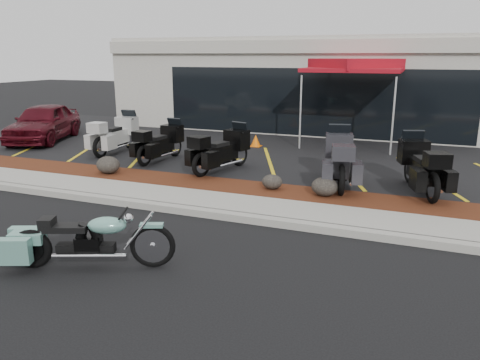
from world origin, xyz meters
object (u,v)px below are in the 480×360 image
at_px(touring_white, 129,129).
at_px(traffic_cone, 256,140).
at_px(hero_cruiser, 152,239).
at_px(popup_canopy, 355,67).
at_px(parked_car, 44,122).

bearing_deg(touring_white, traffic_cone, -64.79).
xyz_separation_m(hero_cruiser, popup_canopy, (1.38, 11.25, 2.41)).
distance_m(hero_cruiser, traffic_cone, 9.67).
bearing_deg(traffic_cone, touring_white, -153.43).
relative_size(traffic_cone, popup_canopy, 0.10).
height_order(touring_white, traffic_cone, touring_white).
bearing_deg(popup_canopy, touring_white, -168.91).
relative_size(hero_cruiser, touring_white, 1.18).
relative_size(parked_car, traffic_cone, 9.77).
bearing_deg(parked_car, popup_canopy, -2.53).
xyz_separation_m(touring_white, traffic_cone, (3.91, 1.95, -0.46)).
xyz_separation_m(hero_cruiser, traffic_cone, (-1.66, 9.53, -0.12)).
relative_size(touring_white, popup_canopy, 0.57).
xyz_separation_m(hero_cruiser, touring_white, (-5.57, 7.57, 0.34)).
relative_size(parked_car, popup_canopy, 1.02).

